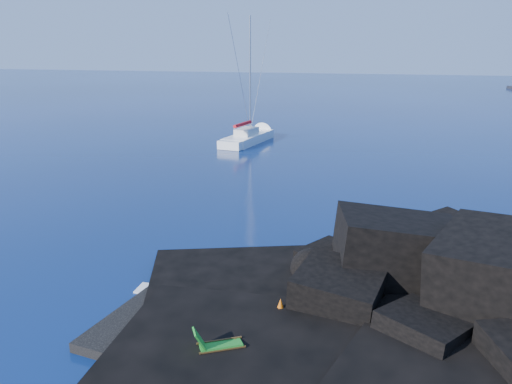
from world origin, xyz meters
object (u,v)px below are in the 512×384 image
sunbather (195,316)px  distant_boat_a (512,89)px  sailboat (248,142)px  deck_chair (221,339)px  marker_cone (280,306)px

sunbather → distant_boat_a: 131.34m
sailboat → deck_chair: sailboat is taller
sailboat → sunbather: size_ratio=8.12×
deck_chair → sunbather: bearing=101.9°
sailboat → deck_chair: (11.18, -37.47, 0.87)m
sailboat → deck_chair: bearing=-66.7°
marker_cone → sunbather: bearing=-155.9°
sailboat → deck_chair: size_ratio=8.61×
sunbather → distant_boat_a: size_ratio=0.34×
sailboat → distant_boat_a: bearing=72.8°
distant_boat_a → sunbather: bearing=-110.3°
sunbather → marker_cone: size_ratio=2.54×
deck_chair → marker_cone: 3.15m
sunbather → marker_cone: (2.79, 1.25, 0.16)m
sunbather → distant_boat_a: bearing=65.4°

